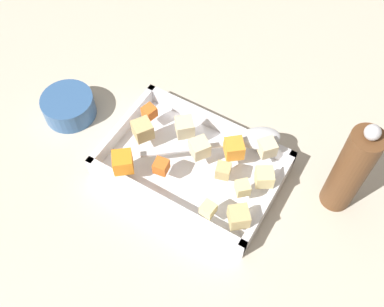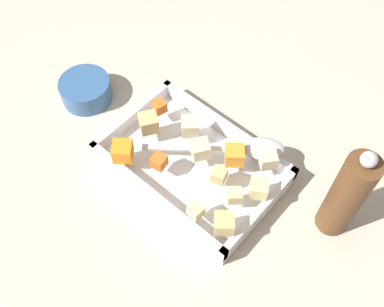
# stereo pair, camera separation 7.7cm
# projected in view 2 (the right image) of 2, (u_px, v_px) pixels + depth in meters

# --- Properties ---
(ground_plane) EXTENTS (4.00, 4.00, 0.00)m
(ground_plane) POSITION_uv_depth(u_px,v_px,m) (191.00, 158.00, 0.84)
(ground_plane) COLOR #BCB29E
(baking_dish) EXTENTS (0.31, 0.21, 0.05)m
(baking_dish) POSITION_uv_depth(u_px,v_px,m) (192.00, 166.00, 0.81)
(baking_dish) COLOR silver
(baking_dish) RESTS_ON ground_plane
(carrot_chunk_corner_ne) EXTENTS (0.03, 0.03, 0.02)m
(carrot_chunk_corner_ne) POSITION_uv_depth(u_px,v_px,m) (159.00, 106.00, 0.83)
(carrot_chunk_corner_ne) COLOR orange
(carrot_chunk_corner_ne) RESTS_ON baking_dish
(carrot_chunk_center) EXTENTS (0.04, 0.04, 0.03)m
(carrot_chunk_center) POSITION_uv_depth(u_px,v_px,m) (234.00, 155.00, 0.77)
(carrot_chunk_center) COLOR orange
(carrot_chunk_center) RESTS_ON baking_dish
(carrot_chunk_far_left) EXTENTS (0.03, 0.03, 0.02)m
(carrot_chunk_far_left) POSITION_uv_depth(u_px,v_px,m) (159.00, 161.00, 0.77)
(carrot_chunk_far_left) COLOR orange
(carrot_chunk_far_left) RESTS_ON baking_dish
(carrot_chunk_mid_left) EXTENTS (0.05, 0.05, 0.03)m
(carrot_chunk_mid_left) POSITION_uv_depth(u_px,v_px,m) (123.00, 151.00, 0.77)
(carrot_chunk_mid_left) COLOR orange
(carrot_chunk_mid_left) RESTS_ON baking_dish
(potato_chunk_heap_top) EXTENTS (0.04, 0.04, 0.03)m
(potato_chunk_heap_top) POSITION_uv_depth(u_px,v_px,m) (259.00, 188.00, 0.73)
(potato_chunk_heap_top) COLOR #E0CC89
(potato_chunk_heap_top) RESTS_ON baking_dish
(potato_chunk_near_right) EXTENTS (0.02, 0.02, 0.02)m
(potato_chunk_near_right) POSITION_uv_depth(u_px,v_px,m) (196.00, 211.00, 0.72)
(potato_chunk_near_right) COLOR #E0CC89
(potato_chunk_near_right) RESTS_ON baking_dish
(potato_chunk_front_center) EXTENTS (0.04, 0.04, 0.03)m
(potato_chunk_front_center) POSITION_uv_depth(u_px,v_px,m) (200.00, 149.00, 0.77)
(potato_chunk_front_center) COLOR beige
(potato_chunk_front_center) RESTS_ON baking_dish
(potato_chunk_back_center) EXTENTS (0.04, 0.04, 0.03)m
(potato_chunk_back_center) POSITION_uv_depth(u_px,v_px,m) (224.00, 223.00, 0.70)
(potato_chunk_back_center) COLOR tan
(potato_chunk_back_center) RESTS_ON baking_dish
(potato_chunk_near_left) EXTENTS (0.04, 0.04, 0.03)m
(potato_chunk_near_left) POSITION_uv_depth(u_px,v_px,m) (190.00, 126.00, 0.80)
(potato_chunk_near_left) COLOR beige
(potato_chunk_near_left) RESTS_ON baking_dish
(potato_chunk_corner_se) EXTENTS (0.04, 0.04, 0.03)m
(potato_chunk_corner_se) POSITION_uv_depth(u_px,v_px,m) (268.00, 159.00, 0.76)
(potato_chunk_corner_se) COLOR beige
(potato_chunk_corner_se) RESTS_ON baking_dish
(potato_chunk_corner_nw) EXTENTS (0.03, 0.03, 0.02)m
(potato_chunk_corner_nw) POSITION_uv_depth(u_px,v_px,m) (235.00, 195.00, 0.73)
(potato_chunk_corner_nw) COLOR #E0CC89
(potato_chunk_corner_nw) RESTS_ON baking_dish
(potato_chunk_mid_right) EXTENTS (0.04, 0.04, 0.03)m
(potato_chunk_mid_right) POSITION_uv_depth(u_px,v_px,m) (149.00, 123.00, 0.80)
(potato_chunk_mid_right) COLOR tan
(potato_chunk_mid_right) RESTS_ON baking_dish
(potato_chunk_corner_sw) EXTENTS (0.03, 0.03, 0.02)m
(potato_chunk_corner_sw) POSITION_uv_depth(u_px,v_px,m) (219.00, 175.00, 0.75)
(potato_chunk_corner_sw) COLOR tan
(potato_chunk_corner_sw) RESTS_ON baking_dish
(serving_spoon) EXTENTS (0.21, 0.18, 0.02)m
(serving_spoon) POSITION_uv_depth(u_px,v_px,m) (255.00, 148.00, 0.78)
(serving_spoon) COLOR silver
(serving_spoon) RESTS_ON baking_dish
(pepper_mill) EXTENTS (0.05, 0.05, 0.21)m
(pepper_mill) POSITION_uv_depth(u_px,v_px,m) (346.00, 196.00, 0.68)
(pepper_mill) COLOR brown
(pepper_mill) RESTS_ON ground_plane
(small_prep_bowl) EXTENTS (0.10, 0.10, 0.05)m
(small_prep_bowl) POSITION_uv_depth(u_px,v_px,m) (86.00, 90.00, 0.90)
(small_prep_bowl) COLOR #33598C
(small_prep_bowl) RESTS_ON ground_plane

